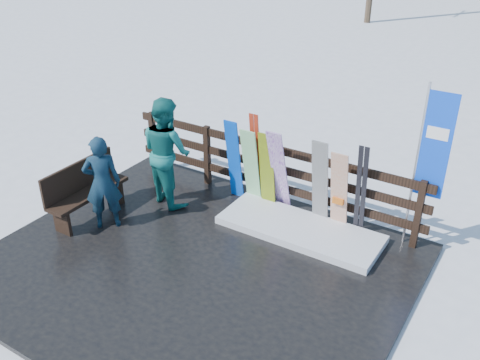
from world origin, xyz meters
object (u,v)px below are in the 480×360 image
Objects in this scene: bench at (85,189)px; person_front at (102,183)px; snowboard_0 at (234,160)px; person_back at (167,151)px; snowboard_1 at (251,167)px; snowboard_2 at (267,171)px; snowboard_3 at (279,171)px; rental_flag at (431,152)px; snowboard_5 at (339,192)px; snowboard_4 at (320,183)px.

person_front reaches higher than bench.
person_back reaches higher than snowboard_0.
snowboard_1 is at bearing -134.51° from person_back.
person_back reaches higher than person_front.
snowboard_2 is (0.66, 0.00, -0.04)m from snowboard_0.
rental_flag reaches higher than snowboard_3.
person_front is at bearing -136.07° from snowboard_2.
snowboard_2 is at bearing 180.00° from snowboard_5.
snowboard_2 is (0.31, -0.00, 0.00)m from snowboard_1.
snowboard_2 is 0.89× the size of snowboard_3.
bench is 1.04× the size of snowboard_5.
snowboard_2 is 0.91× the size of person_front.
snowboard_3 is 2.44m from rental_flag.
snowboard_1 is 0.94× the size of snowboard_4.
snowboard_3 reaches higher than snowboard_5.
snowboard_5 is at bearing 0.00° from snowboard_2.
snowboard_3 is 1.13× the size of snowboard_5.
snowboard_3 is at bearing -180.00° from snowboard_4.
snowboard_2 is at bearing -0.00° from snowboard_1.
snowboard_3 is at bearing 34.27° from bench.
snowboard_3 is at bearing -0.00° from snowboard_0.
snowboard_0 is 1.96m from snowboard_5.
bench is at bearing -151.95° from snowboard_4.
snowboard_1 is 1.47m from person_back.
bench is at bearing -143.36° from snowboard_2.
snowboard_1 is 1.29m from snowboard_4.
snowboard_1 is 0.54m from snowboard_3.
snowboard_2 is at bearing -139.32° from person_back.
rental_flag reaches higher than snowboard_2.
person_front is (-1.63, -1.87, 0.08)m from snowboard_1.
snowboard_3 reaches higher than bench.
snowboard_5 reaches higher than bench.
snowboard_2 reaches higher than bench.
snowboard_2 is 1.75m from person_back.
snowboard_0 is 3.28m from rental_flag.
snowboard_4 is 2.66m from person_back.
rental_flag is at bearing 161.82° from person_front.
snowboard_1 is 2.96m from rental_flag.
person_front reaches higher than snowboard_2.
person_back is (-1.82, -0.67, 0.18)m from snowboard_3.
snowboard_0 is 0.35m from snowboard_1.
rental_flag is (2.50, 0.27, 0.89)m from snowboard_2.
person_back reaches higher than snowboard_5.
snowboard_4 is (0.75, 0.00, -0.01)m from snowboard_3.
person_back is (0.85, 1.15, 0.44)m from bench.
snowboard_2 is 1.30m from snowboard_5.
snowboard_2 is 2.70m from person_front.
snowboard_5 is 0.90× the size of person_front.
snowboard_1 is 2.48m from person_front.
person_front is at bearing -131.03° from snowboard_1.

